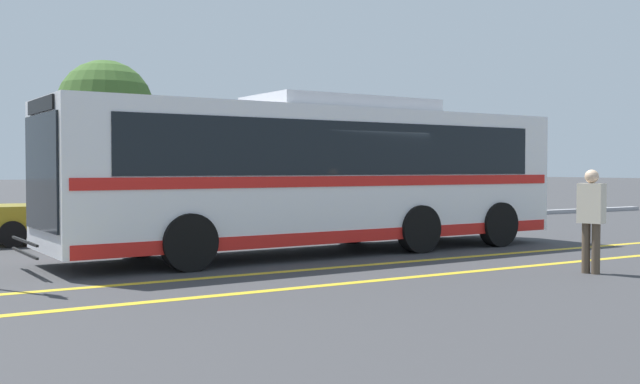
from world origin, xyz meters
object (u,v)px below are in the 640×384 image
transit_bus (320,172)px  pedestrian_0 (591,214)px  parked_car_1 (69,212)px  tree_0 (105,109)px

transit_bus → pedestrian_0: size_ratio=6.63×
parked_car_1 → tree_0: size_ratio=0.81×
tree_0 → pedestrian_0: bearing=-77.9°
parked_car_1 → tree_0: tree_0 is taller
parked_car_1 → tree_0: bearing=-18.3°
parked_car_1 → tree_0: (2.68, 6.69, 3.03)m
transit_bus → tree_0: 11.99m
pedestrian_0 → tree_0: 17.38m
pedestrian_0 → transit_bus: bearing=9.5°
transit_bus → parked_car_1: (-4.00, 5.05, -0.97)m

